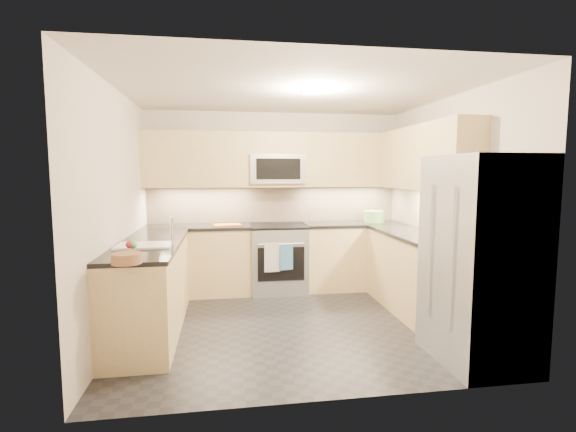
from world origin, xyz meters
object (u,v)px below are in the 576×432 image
object	(u,v)px
microwave	(277,169)
fruit_basket	(127,258)
gas_range	(278,259)
utensil_bowl	(374,216)
refrigerator	(480,260)
cutting_board	(227,225)

from	to	relation	value
microwave	fruit_basket	size ratio (longest dim) A/B	3.30
gas_range	utensil_bowl	world-z (taller)	utensil_bowl
refrigerator	cutting_board	bearing A→B (deg)	131.42
gas_range	refrigerator	distance (m)	2.86
refrigerator	fruit_basket	distance (m)	2.95
microwave	cutting_board	world-z (taller)	microwave
microwave	cutting_board	bearing A→B (deg)	-170.00
gas_range	cutting_board	distance (m)	0.85
gas_range	fruit_basket	xyz separation A→B (m)	(-1.49, -2.30, 0.53)
gas_range	cutting_board	bearing A→B (deg)	179.76
fruit_basket	refrigerator	bearing A→B (deg)	-2.42
gas_range	microwave	xyz separation A→B (m)	(0.00, 0.12, 1.24)
microwave	refrigerator	xyz separation A→B (m)	(1.45, -2.55, -0.80)
refrigerator	gas_range	bearing A→B (deg)	120.88
refrigerator	utensil_bowl	bearing A→B (deg)	91.14
gas_range	cutting_board	size ratio (longest dim) A/B	2.55
microwave	fruit_basket	xyz separation A→B (m)	(-1.49, -2.43, -0.72)
microwave	fruit_basket	world-z (taller)	microwave
utensil_bowl	cutting_board	xyz separation A→B (m)	(-2.09, -0.02, -0.08)
gas_range	utensil_bowl	bearing A→B (deg)	0.95
gas_range	microwave	distance (m)	1.25
microwave	utensil_bowl	size ratio (longest dim) A/B	2.65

